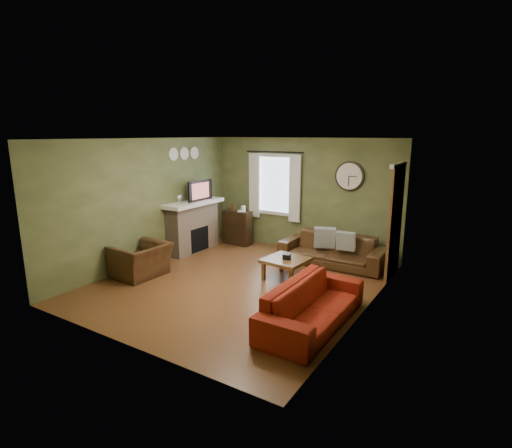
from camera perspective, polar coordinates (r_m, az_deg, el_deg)
The scene contains 31 objects.
floor at distance 7.43m, azimuth -2.31°, elevation -8.41°, with size 4.60×5.20×0.00m, color brown.
ceiling at distance 6.93m, azimuth -2.51°, elevation 12.06°, with size 4.60×5.20×0.00m, color white.
wall_left at distance 8.56m, azimuth -15.24°, elevation 3.02°, with size 0.00×5.20×2.60m, color #5D673B.
wall_right at distance 6.10m, azimuth 15.73°, elevation -0.84°, with size 0.00×5.20×2.60m, color #5D673B.
wall_back at distance 9.29m, azimuth 6.70°, elevation 4.12°, with size 4.60×0.00×2.60m, color #5D673B.
wall_front at distance 5.19m, azimuth -18.85°, elevation -3.39°, with size 4.60×0.00×2.60m, color #5D673B.
fireplace at distance 9.38m, azimuth -9.01°, elevation -0.54°, with size 0.40×1.40×1.10m, color gray.
firebox at distance 9.32m, azimuth -8.07°, elevation -2.18°, with size 0.04×0.60×0.55m, color black.
mantel at distance 9.24m, azimuth -8.99°, elevation 3.00°, with size 0.58×1.60×0.08m, color white.
tv at distance 9.31m, azimuth -8.34°, elevation 4.42°, with size 0.60×0.08×0.35m, color black.
tv_screen at distance 9.25m, azimuth -7.97°, elevation 4.73°, with size 0.02×0.62×0.36m, color #994C3F.
medallion_left at distance 9.00m, azimuth -11.74°, elevation 9.75°, with size 0.28×0.28×0.03m, color white.
medallion_mid at distance 9.26m, azimuth -10.23°, elevation 9.89°, with size 0.28×0.28×0.03m, color white.
medallion_right at distance 9.52m, azimuth -8.80°, elevation 10.02°, with size 0.28×0.28×0.03m, color white.
window_pane at distance 9.57m, azimuth 2.87°, elevation 5.65°, with size 1.00×0.02×1.30m, color silver, non-canonical shape.
curtain_rod at distance 9.42m, azimuth 2.62°, elevation 10.24°, with size 0.03×0.03×1.50m, color black.
curtain_left at distance 9.77m, azimuth -0.25°, elevation 5.52°, with size 0.28×0.04×1.55m, color white.
curtain_right at distance 9.23m, azimuth 5.56°, elevation 5.03°, with size 0.28×0.04×1.55m, color white.
wall_clock at distance 8.78m, azimuth 13.18°, elevation 6.66°, with size 0.64×0.06×0.64m, color white, non-canonical shape.
door at distance 7.91m, azimuth 19.25°, elevation 0.13°, with size 0.05×0.90×2.10m, color brown.
bookshelf at distance 9.85m, azimuth -2.67°, elevation -0.52°, with size 0.71×0.30×0.84m, color black, non-canonical shape.
book at distance 9.66m, azimuth -2.69°, elevation 2.48°, with size 0.16×0.21×0.02m, color brown.
sofa_brown at distance 8.48m, azimuth 10.85°, elevation -3.66°, with size 2.18×0.85×0.64m, color #3C2513.
pillow_left at distance 8.52m, azimuth 9.79°, elevation -1.91°, with size 0.44×0.13×0.44m, color #909A9B.
pillow_right at distance 8.33m, azimuth 12.70°, elevation -2.39°, with size 0.38×0.11×0.38m, color #909A9B.
sofa_red at distance 5.86m, azimuth 8.12°, elevation -11.27°, with size 2.11×0.83×0.62m, color maroon.
armchair at distance 7.98m, azimuth -16.12°, elevation -5.00°, with size 0.98×0.85×0.63m, color #3C2513.
coffee_table at distance 7.58m, azimuth 4.30°, elevation -6.39°, with size 0.75×0.75×0.40m, color brown, non-canonical shape.
tissue_box at distance 7.47m, azimuth 4.41°, elevation -5.07°, with size 0.13×0.13×0.10m, color black.
wine_glass_a at distance 8.85m, azimuth -11.00°, elevation 3.36°, with size 0.06×0.06×0.18m, color white, non-canonical shape.
wine_glass_b at distance 8.88m, azimuth -10.80°, elevation 3.44°, with size 0.07×0.07×0.20m, color white, non-canonical shape.
Camera 1 is at (3.92, -5.71, 2.69)m, focal length 28.00 mm.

